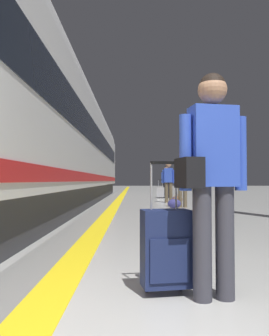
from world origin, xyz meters
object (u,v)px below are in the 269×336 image
Objects in this scene: passenger_near at (183,180)px; duffel_bag_near at (174,203)px; high_speed_train at (23,117)px; passenger_mid at (166,179)px; suitcase_mid at (161,192)px; duffel_bag_far at (177,199)px; passenger_far at (169,179)px; rolling_suitcase_foreground at (166,248)px; traveller_foreground at (211,168)px.

passenger_near reaches higher than duffel_bag_near.
high_speed_train reaches higher than passenger_near.
suitcase_mid is (-0.32, -0.27, -0.66)m from passenger_mid.
duffel_bag_far is at bearing 80.75° from duffel_bag_near.
rolling_suitcase_foreground is at bearing -95.94° from passenger_far.
duffel_bag_near is (1.10, 8.71, -0.21)m from rolling_suitcase_foreground.
passenger_mid is at bearing 89.40° from passenger_near.
traveller_foreground is 1.10× the size of passenger_near.
duffel_bag_far is at bearing -84.84° from suitcase_mid.
duffel_bag_near is (-0.32, -0.31, -0.78)m from passenger_near.
duffel_bag_near is 2.65m from duffel_bag_far.
rolling_suitcase_foreground is 2.41× the size of duffel_bag_far.
passenger_mid is 3.99m from passenger_far.
traveller_foreground is (3.37, -6.17, -1.51)m from high_speed_train.
traveller_foreground is at bearing -93.09° from suitcase_mid.
high_speed_train is at bearing 118.61° from traveller_foreground.
passenger_far is (-0.21, 2.54, 0.03)m from passenger_near.
passenger_near is at bearing 81.08° from rolling_suitcase_foreground.
duffel_bag_near is at bearing 82.83° from rolling_suitcase_foreground.
high_speed_train is 82.21× the size of duffel_bag_near.
traveller_foreground is 11.57m from duffel_bag_far.
passenger_far is at bearing -89.43° from suitcase_mid.
rolling_suitcase_foreground is 1.12× the size of suitcase_mid.
traveller_foreground is 1.04× the size of passenger_mid.
passenger_mid is at bearing 85.81° from traveller_foreground.
passenger_near is at bearing -92.62° from duffel_bag_far.
duffel_bag_near is 2.97m from passenger_far.
passenger_near is at bearing 83.27° from traveller_foreground.
passenger_far is at bearing 94.83° from passenger_near.
rolling_suitcase_foreground is at bearing -97.17° from duffel_bag_near.
duffel_bag_far is at bearing -36.74° from passenger_far.
suitcase_mid is (0.83, 15.43, -0.69)m from traveller_foreground.
high_speed_train is 7.19m from traveller_foreground.
rolling_suitcase_foreground is 15.63m from passenger_mid.
duffel_bag_near is at bearing -99.25° from duffel_bag_far.
suitcase_mid reaches higher than duffel_bag_far.
high_speed_train is 23.01× the size of passenger_near.
passenger_mid reaches higher than duffel_bag_far.
suitcase_mid is at bearing 86.91° from traveller_foreground.
traveller_foreground reaches higher than rolling_suitcase_foreground.
passenger_near is 6.29m from suitcase_mid.
high_speed_train reaches higher than traveller_foreground.
high_speed_train reaches higher than passenger_far.
passenger_near is 2.43m from duffel_bag_far.
high_speed_train is at bearing -146.91° from duffel_bag_near.
passenger_near is at bearing -85.17° from passenger_far.
high_speed_train is 7.14m from passenger_far.
rolling_suitcase_foreground is at bearing -63.29° from high_speed_train.
duffel_bag_near is at bearing -93.26° from passenger_mid.
rolling_suitcase_foreground is 0.64× the size of passenger_far.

